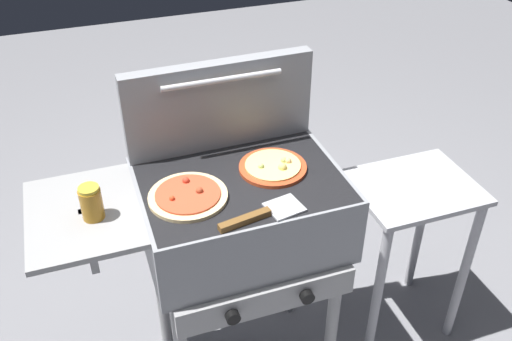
{
  "coord_description": "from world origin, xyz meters",
  "views": [
    {
      "loc": [
        -0.43,
        -1.36,
        1.93
      ],
      "look_at": [
        0.05,
        0.0,
        0.92
      ],
      "focal_mm": 39.72,
      "sensor_mm": 36.0,
      "label": 1
    }
  ],
  "objects_px": {
    "pizza_pepperoni": "(188,196)",
    "spatula": "(261,214)",
    "grill": "(238,216)",
    "sauce_jar": "(91,203)",
    "prep_table": "(407,227)",
    "pizza_cheese": "(273,167)"
  },
  "relations": [
    {
      "from": "pizza_pepperoni",
      "to": "spatula",
      "type": "bearing_deg",
      "value": -41.12
    },
    {
      "from": "grill",
      "to": "pizza_pepperoni",
      "type": "relative_size",
      "value": 4.05
    },
    {
      "from": "grill",
      "to": "pizza_pepperoni",
      "type": "bearing_deg",
      "value": -167.68
    },
    {
      "from": "sauce_jar",
      "to": "prep_table",
      "type": "bearing_deg",
      "value": 1.95
    },
    {
      "from": "grill",
      "to": "sauce_jar",
      "type": "distance_m",
      "value": 0.48
    },
    {
      "from": "sauce_jar",
      "to": "prep_table",
      "type": "distance_m",
      "value": 1.19
    },
    {
      "from": "sauce_jar",
      "to": "spatula",
      "type": "distance_m",
      "value": 0.48
    },
    {
      "from": "pizza_cheese",
      "to": "pizza_pepperoni",
      "type": "xyz_separation_m",
      "value": [
        -0.29,
        -0.06,
        -0.0
      ]
    },
    {
      "from": "pizza_cheese",
      "to": "sauce_jar",
      "type": "height_order",
      "value": "sauce_jar"
    },
    {
      "from": "pizza_pepperoni",
      "to": "prep_table",
      "type": "bearing_deg",
      "value": 2.74
    },
    {
      "from": "prep_table",
      "to": "pizza_pepperoni",
      "type": "bearing_deg",
      "value": -177.26
    },
    {
      "from": "pizza_pepperoni",
      "to": "prep_table",
      "type": "relative_size",
      "value": 0.33
    },
    {
      "from": "grill",
      "to": "spatula",
      "type": "height_order",
      "value": "spatula"
    },
    {
      "from": "grill",
      "to": "spatula",
      "type": "relative_size",
      "value": 3.61
    },
    {
      "from": "spatula",
      "to": "grill",
      "type": "bearing_deg",
      "value": 93.73
    },
    {
      "from": "pizza_pepperoni",
      "to": "sauce_jar",
      "type": "bearing_deg",
      "value": 179.51
    },
    {
      "from": "pizza_pepperoni",
      "to": "prep_table",
      "type": "distance_m",
      "value": 0.93
    },
    {
      "from": "prep_table",
      "to": "sauce_jar",
      "type": "bearing_deg",
      "value": -178.05
    },
    {
      "from": "spatula",
      "to": "prep_table",
      "type": "relative_size",
      "value": 0.37
    },
    {
      "from": "pizza_cheese",
      "to": "spatula",
      "type": "xyz_separation_m",
      "value": [
        -0.12,
        -0.21,
        -0.0
      ]
    },
    {
      "from": "spatula",
      "to": "pizza_pepperoni",
      "type": "bearing_deg",
      "value": 138.88
    },
    {
      "from": "pizza_cheese",
      "to": "sauce_jar",
      "type": "bearing_deg",
      "value": -174.51
    }
  ]
}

